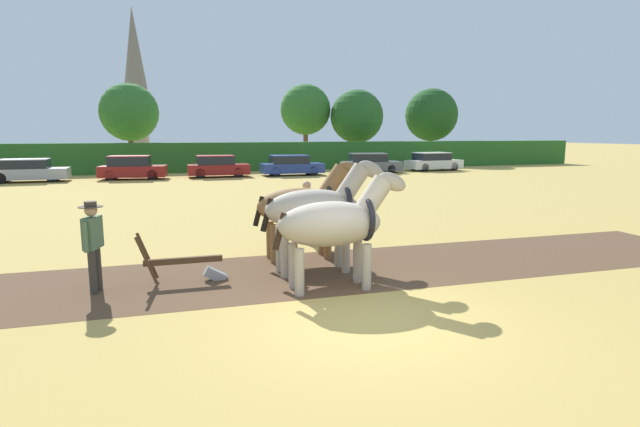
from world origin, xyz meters
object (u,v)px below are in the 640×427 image
tree_right (357,117)px  parked_car_right (370,163)px  tree_far_right (431,115)px  draft_horse_lead_right (318,209)px  plow (191,266)px  farmer_beside_team (307,207)px  draft_horse_trail_left (304,205)px  parked_car_left (28,171)px  tree_center (129,112)px  draft_horse_lead_left (336,223)px  parked_car_far_right (433,162)px  tree_center_right (306,110)px  parked_car_center_right (291,165)px  parked_car_center_left (132,168)px  farmer_at_plow (93,239)px  parked_car_center (217,167)px  church_spire (135,78)px

tree_right → parked_car_right: tree_right is taller
tree_far_right → draft_horse_lead_right: tree_far_right is taller
plow → farmer_beside_team: (3.27, 2.70, 0.67)m
draft_horse_trail_left → parked_car_left: draft_horse_trail_left is taller
draft_horse_trail_left → tree_center: bearing=100.3°
draft_horse_lead_left → parked_car_right: size_ratio=0.59×
parked_car_far_right → tree_far_right: bearing=56.6°
tree_center_right → parked_car_center_right: (-4.46, -11.23, -4.41)m
parked_car_left → parked_car_center_left: 5.99m
farmer_at_plow → parked_car_far_right: (22.36, 25.14, -0.31)m
draft_horse_lead_right → parked_car_center_left: bearing=102.6°
farmer_at_plow → parked_car_center_right: bearing=84.5°
draft_horse_lead_left → parked_car_center: bearing=89.9°
draft_horse_lead_left → draft_horse_lead_right: (0.05, 1.22, 0.10)m
tree_center_right → parked_car_center_left: bearing=-143.9°
farmer_at_plow → parked_car_right: farmer_at_plow is taller
church_spire → parked_car_center_right: 45.98m
tree_center → plow: bearing=-86.2°
plow → farmer_at_plow: farmer_at_plow is taller
church_spire → plow: size_ratio=11.70×
tree_center_right → church_spire: (-15.58, 32.24, 5.61)m
farmer_beside_team → draft_horse_lead_right: bearing=-130.7°
tree_far_right → farmer_beside_team: size_ratio=4.29×
church_spire → farmer_beside_team: (5.75, -64.93, -9.73)m
farmer_beside_team → parked_car_center: (0.24, 21.75, -0.28)m
draft_horse_trail_left → farmer_at_plow: draft_horse_trail_left is taller
plow → tree_right: bearing=64.3°
parked_car_left → draft_horse_trail_left: bearing=-65.6°
draft_horse_lead_right → parked_car_left: (-10.61, 24.63, -0.69)m
draft_horse_lead_left → draft_horse_trail_left: bearing=89.8°
tree_center_right → draft_horse_lead_left: 38.35m
tree_center → church_spire: size_ratio=0.35×
draft_horse_lead_left → plow: (-2.62, 1.31, -0.95)m
farmer_beside_team → parked_car_center_right: farmer_beside_team is taller
draft_horse_lead_right → farmer_beside_team: size_ratio=1.64×
tree_right → church_spire: size_ratio=0.34×
parked_car_center_right → parked_car_far_right: 12.01m
parked_car_left → parked_car_center_right: parked_car_center_right is taller
plow → farmer_beside_team: size_ratio=1.03×
draft_horse_lead_right → church_spire: bearing=96.3°
draft_horse_trail_left → parked_car_right: 26.35m
tree_far_right → parked_car_center_right: tree_far_right is taller
church_spire → parked_car_center_right: bearing=-75.7°
tree_far_right → parked_car_center_right: 20.09m
farmer_at_plow → parked_car_left: farmer_at_plow is taller
tree_right → parked_car_center: bearing=-147.0°
parked_car_left → draft_horse_lead_left: bearing=-67.9°
tree_far_right → farmer_at_plow: size_ratio=4.23×
tree_right → draft_horse_lead_left: bearing=-113.1°
draft_horse_lead_right → draft_horse_trail_left: 1.22m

